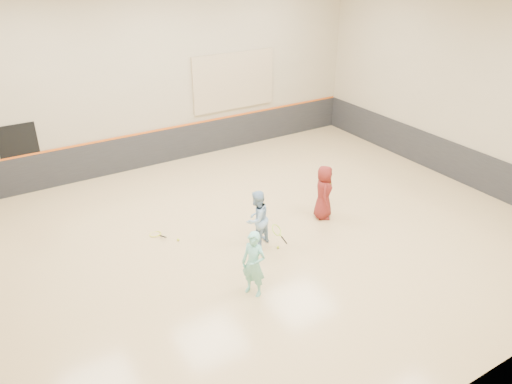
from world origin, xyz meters
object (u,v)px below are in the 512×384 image
young_man (324,192)px  girl (254,264)px  spare_racket (155,232)px  instructor (257,219)px

young_man → girl: bearing=153.6°
young_man → spare_racket: 4.69m
young_man → spare_racket: bearing=105.0°
girl → spare_racket: girl is taller
girl → instructor: bearing=117.8°
instructor → spare_racket: bearing=-62.5°
instructor → spare_racket: (-2.05, 1.82, -0.68)m
spare_racket → girl: bearing=-74.4°
young_man → instructor: bearing=130.9°
instructor → girl: bearing=35.4°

